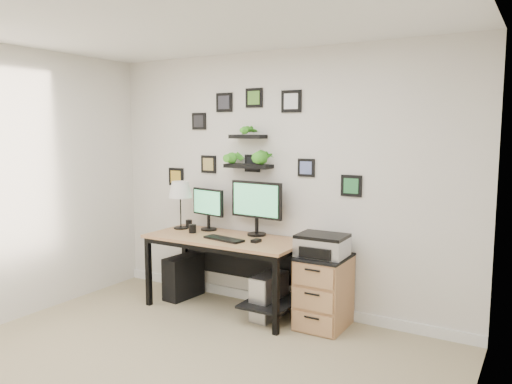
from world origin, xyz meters
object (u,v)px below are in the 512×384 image
Objects in this scene: table_lamp at (180,191)px; file_cabinet at (324,291)px; monitor_right at (256,204)px; mug at (192,229)px; desk at (229,249)px; monitor_left at (208,206)px; pc_tower_black at (184,277)px; pc_tower_grey at (269,296)px; printer at (322,245)px.

file_cabinet is at bearing -0.88° from table_lamp.
mug is (-0.64, -0.23, -0.28)m from monitor_right.
monitor_left is (-0.38, 0.17, 0.39)m from desk.
pc_tower_black is at bearing -179.49° from file_cabinet.
pc_tower_grey is 0.56m from file_cabinet.
monitor_left is 0.98× the size of pc_tower_black.
desk is 3.58× the size of monitor_left.
printer is (1.62, 0.00, 0.54)m from pc_tower_black.
file_cabinet is (0.54, 0.07, 0.12)m from pc_tower_grey.
printer is (0.99, 0.05, 0.15)m from desk.
pc_tower_black is 1.02× the size of pc_tower_grey.
desk is 2.69× the size of monitor_right.
monitor_right is 1.30× the size of pc_tower_black.
table_lamp reaches higher than pc_tower_black.
file_cabinet is at bearing 6.35° from pc_tower_black.
table_lamp is 1.16× the size of pc_tower_grey.
mug is at bearing -25.32° from table_lamp.
desk is 0.62m from pc_tower_grey.
desk reaches higher than pc_tower_black.
table_lamp reaches higher than mug.
printer reaches higher than file_cabinet.
monitor_right is 1.10m from file_cabinet.
pc_tower_black is (0.06, -0.04, -0.94)m from table_lamp.
monitor_left is 0.67× the size of file_cabinet.
monitor_right is (0.58, 0.03, 0.07)m from monitor_left.
monitor_left is at bearing -177.37° from monitor_right.
monitor_right is 1.34× the size of printer.
mug is at bearing -176.32° from file_cabinet.
monitor_left is at bearing 175.00° from printer.
desk is at bearing -6.96° from table_lamp.
printer is at bearing 3.22° from mug.
monitor_right reaches higher than desk.
desk is at bearing -177.35° from printer.
monitor_right reaches higher than file_cabinet.
desk is at bearing 179.03° from pc_tower_grey.
pc_tower_grey is at bearing -11.61° from monitor_left.
file_cabinet is (1.38, -0.11, -0.68)m from monitor_left.
table_lamp is 0.77× the size of file_cabinet.
mug is (-0.06, -0.20, -0.22)m from monitor_left.
pc_tower_grey is 0.77m from printer.
pc_tower_black is 1.71m from printer.
desk is 3.09× the size of table_lamp.
monitor_right is 1.33× the size of pc_tower_grey.
monitor_left is at bearing 175.58° from file_cabinet.
table_lamp is 1.16× the size of printer.
file_cabinet is (1.69, -0.03, -0.83)m from table_lamp.
monitor_right is at bearing 43.51° from desk.
pc_tower_black is at bearing -179.93° from printer.
printer is (1.37, -0.12, -0.24)m from monitor_left.
monitor_left reaches higher than printer.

